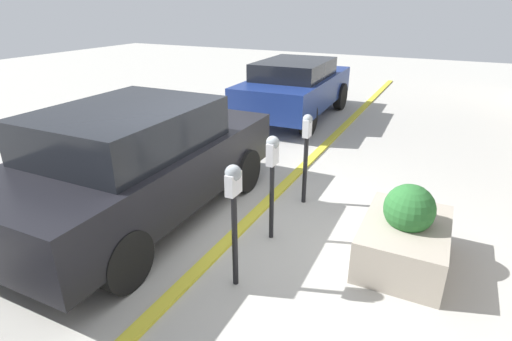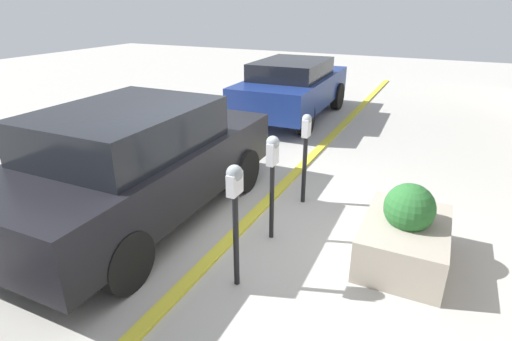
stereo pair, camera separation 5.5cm
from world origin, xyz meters
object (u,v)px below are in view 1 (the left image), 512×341
Objects in this scene: parking_meter_nearest at (234,199)px; parking_meter_second at (272,164)px; parking_meter_middle at (306,143)px; parked_car_middle at (138,161)px; parked_car_rear at (296,87)px; planter_box at (405,235)px.

parking_meter_nearest is 1.01× the size of parking_meter_second.
parked_car_middle is at bearing 126.55° from parking_meter_middle.
parked_car_rear reaches higher than parking_meter_nearest.
parking_meter_nearest is at bearing -111.87° from parked_car_middle.
parking_meter_middle is at bearing -1.69° from parking_meter_second.
parking_meter_middle is (2.17, 0.00, -0.09)m from parking_meter_nearest.
planter_box is at bearing -120.66° from parking_meter_middle.
parked_car_rear reaches higher than planter_box.
parked_car_rear is (5.99, -0.00, -0.03)m from parked_car_middle.
planter_box is at bearing -149.34° from parked_car_rear.
parking_meter_second is 1.02× the size of planter_box.
parking_meter_second is 1.92m from parked_car_middle.
parking_meter_nearest is 0.31× the size of parked_car_rear.
parked_car_middle is (-0.28, 1.89, -0.19)m from parking_meter_second.
parking_meter_nearest is 1.03m from parking_meter_second.
parking_meter_middle is at bearing -54.33° from parked_car_middle.
parking_meter_middle is (1.14, -0.03, -0.08)m from parking_meter_second.
parking_meter_middle is at bearing -158.97° from parked_car_rear.
parked_car_middle is (-0.49, 3.51, 0.50)m from planter_box.
planter_box is at bearing -82.65° from parking_meter_second.
parking_meter_second is 1.76m from planter_box.
parking_meter_middle is 1.93m from planter_box.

